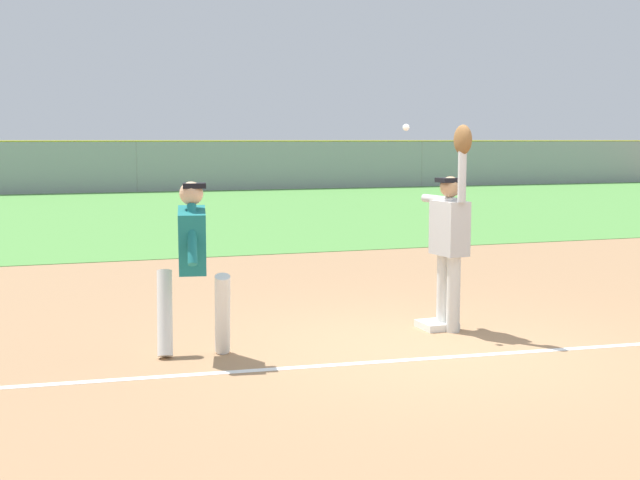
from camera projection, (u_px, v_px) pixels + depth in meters
ground_plane at (428, 347)px, 8.51m from camera, size 80.02×80.02×0.00m
outfield_grass at (174, 212)px, 24.56m from camera, size 50.95×19.66×0.01m
chalk_foul_line at (71, 383)px, 7.27m from camera, size 11.97×1.02×0.01m
first_base at (437, 325)px, 9.37m from camera, size 0.40×0.40×0.08m
fielder at (450, 231)px, 9.15m from camera, size 0.31×0.90×2.28m
runner at (193, 256)px, 8.07m from camera, size 0.75×0.84×1.72m
baseball at (406, 127)px, 9.00m from camera, size 0.07×0.07×0.07m
outfield_fence at (137, 166)px, 33.68m from camera, size 51.03×0.08×2.10m
parked_car_silver at (37, 174)px, 35.78m from camera, size 4.56×2.44×1.25m
parked_car_green at (176, 173)px, 36.93m from camera, size 4.44×2.19×1.25m
parked_car_red at (297, 171)px, 38.65m from camera, size 4.43×2.18×1.25m
parked_car_white at (420, 169)px, 40.95m from camera, size 4.48×2.28×1.25m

